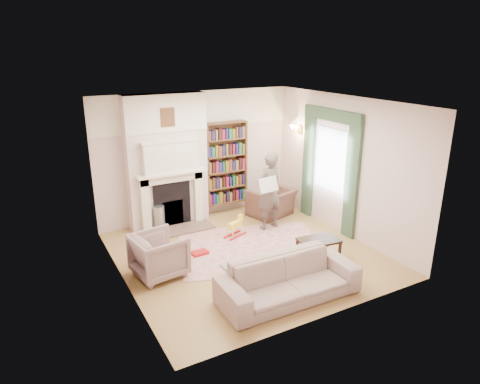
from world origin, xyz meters
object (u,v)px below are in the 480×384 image
sofa (289,279)px  paraffin_heater (159,218)px  armchair_left (159,255)px  man_reading (269,191)px  armchair_reading (271,202)px  bookcase (226,163)px  rocking_horse (235,227)px  coffee_table (318,251)px

sofa → paraffin_heater: sofa is taller
armchair_left → man_reading: bearing=-81.6°
paraffin_heater → armchair_left: bearing=-108.3°
armchair_reading → bookcase: bearing=-56.3°
armchair_left → sofa: bearing=-145.3°
sofa → man_reading: bearing=65.5°
armchair_left → man_reading: 2.83m
armchair_left → man_reading: man_reading is taller
armchair_reading → sofa: 3.42m
armchair_reading → rocking_horse: size_ratio=1.93×
armchair_left → paraffin_heater: bearing=-26.6°
armchair_left → rocking_horse: armchair_left is taller
bookcase → man_reading: bookcase is taller
coffee_table → paraffin_heater: bearing=133.5°
coffee_table → paraffin_heater: size_ratio=1.27×
armchair_left → paraffin_heater: armchair_left is taller
coffee_table → sofa: bearing=-141.9°
sofa → coffee_table: sofa is taller
man_reading → paraffin_heater: size_ratio=3.03×
armchair_left → paraffin_heater: size_ratio=1.48×
armchair_reading → paraffin_heater: (-2.53, 0.39, -0.03)m
coffee_table → armchair_reading: bearing=84.6°
paraffin_heater → rocking_horse: size_ratio=1.12×
paraffin_heater → sofa: bearing=-74.9°
man_reading → paraffin_heater: man_reading is taller
bookcase → rocking_horse: (-0.48, -1.34, -0.96)m
armchair_reading → armchair_left: size_ratio=1.16×
bookcase → armchair_left: 3.22m
armchair_left → coffee_table: 2.79m
armchair_reading → paraffin_heater: size_ratio=1.72×
bookcase → rocking_horse: 1.72m
sofa → man_reading: man_reading is taller
rocking_horse → armchair_left: bearing=-178.6°
armchair_left → coffee_table: size_ratio=1.16×
sofa → armchair_left: bearing=134.2°
coffee_table → man_reading: bearing=95.2°
armchair_left → sofa: size_ratio=0.37×
bookcase → armchair_reading: bookcase is taller
armchair_reading → rocking_horse: bearing=11.2°
armchair_left → rocking_horse: bearing=-76.1°
bookcase → man_reading: (0.36, -1.29, -0.34)m
armchair_reading → paraffin_heater: 2.56m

